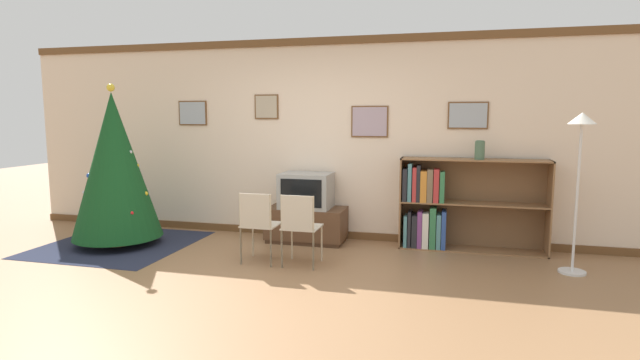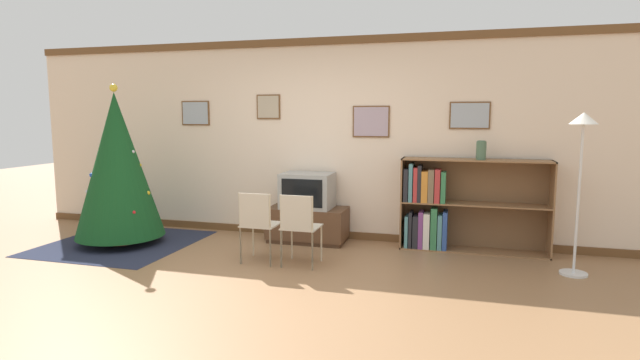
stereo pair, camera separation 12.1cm
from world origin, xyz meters
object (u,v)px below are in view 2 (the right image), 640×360
standing_lamp (582,151)px  vase (481,150)px  folding_chair_left (258,222)px  folding_chair_right (299,225)px  bookshelf (446,207)px  christmas_tree (118,165)px  television (307,190)px  tv_console (308,224)px

standing_lamp → vase: bearing=147.0°
folding_chair_left → folding_chair_right: 0.49m
bookshelf → vase: vase is taller
christmas_tree → folding_chair_right: (2.57, -0.32, -0.56)m
television → bookshelf: size_ratio=0.37×
christmas_tree → tv_console: christmas_tree is taller
television → standing_lamp: standing_lamp is taller
bookshelf → vase: size_ratio=7.67×
vase → standing_lamp: size_ratio=0.14×
folding_chair_left → folding_chair_right: size_ratio=1.00×
tv_console → bookshelf: (1.78, 0.09, 0.31)m
christmas_tree → vase: size_ratio=8.94×
television → christmas_tree: bearing=-161.5°
folding_chair_left → television: bearing=77.5°
christmas_tree → folding_chair_left: (2.08, -0.32, -0.56)m
bookshelf → standing_lamp: bearing=-26.5°
christmas_tree → television: 2.48m
television → bookshelf: (1.78, 0.10, -0.15)m
tv_console → television: television is taller
television → vase: vase is taller
christmas_tree → tv_console: size_ratio=1.99×
television → vase: (2.17, 0.05, 0.57)m
christmas_tree → bookshelf: bearing=12.0°
television → folding_chair_left: television is taller
television → bookshelf: 1.79m
christmas_tree → vase: bearing=10.4°
christmas_tree → folding_chair_right: christmas_tree is taller
folding_chair_right → tv_console: bearing=102.5°
tv_console → vase: vase is taller
christmas_tree → folding_chair_left: 2.18m
folding_chair_right → vase: vase is taller
television → folding_chair_left: (-0.24, -1.10, -0.22)m
folding_chair_right → bookshelf: 1.95m
folding_chair_right → vase: size_ratio=3.55×
tv_console → standing_lamp: 3.36m
vase → television: bearing=-178.7°
christmas_tree → tv_console: bearing=18.6°
standing_lamp → christmas_tree: bearing=-177.9°
tv_console → television: bearing=-90.0°
television → folding_chair_right: 1.15m
bookshelf → standing_lamp: 1.69m
folding_chair_right → standing_lamp: 3.05m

